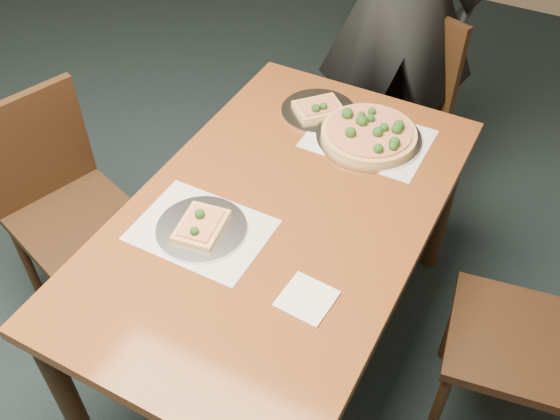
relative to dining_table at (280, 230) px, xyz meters
The scene contains 11 objects.
dining_table is the anchor object (origin of this frame).
chair_far 1.09m from the dining_table, 88.56° to the left, with size 0.54×0.54×0.91m.
chair_left 0.90m from the dining_table, behind, with size 0.53×0.53×0.91m.
chair_right 0.89m from the dining_table, ahead, with size 0.48×0.48×0.91m.
diner 1.16m from the dining_table, 91.52° to the left, with size 0.69×0.45×1.90m, color black.
placemat_main 0.49m from the dining_table, 76.83° to the left, with size 0.42×0.32×0.00m, color white.
placemat_near 0.27m from the dining_table, 131.97° to the right, with size 0.40×0.30×0.00m, color white.
pizza_pan 0.49m from the dining_table, 76.65° to the left, with size 0.38×0.38×0.07m.
slice_plate_near 0.28m from the dining_table, 131.99° to the right, with size 0.28×0.28×0.06m.
slice_plate_far 0.55m from the dining_table, 102.60° to the left, with size 0.28×0.28×0.06m.
napkin 0.37m from the dining_table, 50.06° to the right, with size 0.14×0.14×0.01m, color white.
Camera 1 is at (1.04, -0.55, 2.14)m, focal length 40.00 mm.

